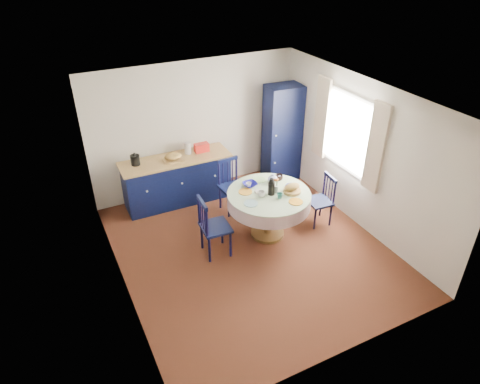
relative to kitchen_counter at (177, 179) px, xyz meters
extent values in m
plane|color=black|center=(0.55, -1.90, -0.46)|extent=(4.50, 4.50, 0.00)
plane|color=white|center=(0.55, -1.90, 2.04)|extent=(4.50, 4.50, 0.00)
cube|color=beige|center=(0.55, 0.35, 0.79)|extent=(4.00, 0.02, 2.50)
cube|color=beige|center=(-1.45, -1.90, 0.79)|extent=(0.02, 4.50, 2.50)
cube|color=beige|center=(2.55, -1.90, 0.79)|extent=(0.02, 4.50, 2.50)
plane|color=white|center=(2.54, -1.60, 1.04)|extent=(0.00, 1.20, 1.20)
cube|color=beige|center=(2.47, -2.30, 1.09)|extent=(0.05, 0.34, 1.45)
cube|color=beige|center=(2.47, -0.90, 1.09)|extent=(0.05, 0.34, 1.45)
cube|color=black|center=(0.00, 0.00, -0.03)|extent=(1.94, 0.61, 0.85)
cube|color=tan|center=(0.00, 0.00, 0.41)|extent=(2.00, 0.65, 0.04)
cube|color=#AD1C16|center=(0.54, 0.05, 0.51)|extent=(0.26, 0.14, 0.16)
cube|color=tan|center=(-0.06, -0.06, 0.44)|extent=(0.34, 0.25, 0.02)
ellipsoid|color=#A78741|center=(-0.06, -0.06, 0.52)|extent=(0.31, 0.20, 0.13)
cylinder|color=silver|center=(0.28, 0.08, 0.54)|extent=(0.12, 0.12, 0.22)
cube|color=black|center=(2.21, -0.05, 0.51)|extent=(0.71, 0.54, 1.93)
cylinder|color=white|center=(1.95, -0.30, 0.60)|extent=(0.04, 0.02, 0.04)
cylinder|color=white|center=(1.95, -0.30, 0.02)|extent=(0.04, 0.02, 0.04)
cylinder|color=brown|center=(0.98, -1.68, -0.43)|extent=(0.55, 0.55, 0.05)
cylinder|color=brown|center=(0.98, -1.68, -0.06)|extent=(0.12, 0.12, 0.74)
cylinder|color=brown|center=(0.98, -1.68, 0.33)|extent=(1.28, 1.28, 0.03)
cylinder|color=silver|center=(0.98, -1.68, 0.23)|extent=(1.34, 1.34, 0.22)
cylinder|color=white|center=(0.98, -1.68, 0.35)|extent=(1.34, 1.34, 0.01)
cylinder|color=#92BFC4|center=(0.58, -1.82, 0.36)|extent=(0.22, 0.22, 0.01)
cylinder|color=orange|center=(1.22, -2.09, 0.36)|extent=(0.22, 0.22, 0.01)
cylinder|color=navy|center=(1.41, -1.67, 0.36)|extent=(0.22, 0.22, 0.01)
cylinder|color=#9BC87D|center=(1.04, -1.24, 0.36)|extent=(0.22, 0.22, 0.01)
cylinder|color=orange|center=(0.66, -1.48, 0.36)|extent=(0.22, 0.22, 0.01)
cylinder|color=#A38741|center=(1.32, -1.82, 0.38)|extent=(0.28, 0.28, 0.05)
ellipsoid|color=#A78741|center=(1.32, -1.82, 0.46)|extent=(0.26, 0.16, 0.11)
cube|color=silver|center=(0.83, -1.59, 0.37)|extent=(0.10, 0.07, 0.04)
cylinder|color=black|center=(0.18, -1.91, -0.23)|extent=(0.04, 0.04, 0.46)
cylinder|color=black|center=(0.20, -1.55, -0.23)|extent=(0.04, 0.04, 0.46)
cylinder|color=black|center=(-0.16, -1.89, -0.23)|extent=(0.04, 0.04, 0.46)
cylinder|color=black|center=(-0.14, -1.53, -0.23)|extent=(0.04, 0.04, 0.46)
cube|color=black|center=(0.02, -1.72, 0.02)|extent=(0.46, 0.48, 0.04)
cylinder|color=black|center=(-0.19, -1.89, 0.28)|extent=(0.04, 0.04, 0.52)
cylinder|color=black|center=(-0.16, -1.53, 0.28)|extent=(0.04, 0.04, 0.52)
cube|color=black|center=(-0.17, -1.71, 0.52)|extent=(0.07, 0.41, 0.06)
cylinder|color=black|center=(-0.18, -1.80, 0.26)|extent=(0.02, 0.02, 0.43)
cylinder|color=black|center=(-0.17, -1.71, 0.26)|extent=(0.02, 0.02, 0.43)
cylinder|color=black|center=(-0.17, -1.61, 0.26)|extent=(0.02, 0.02, 0.43)
cylinder|color=black|center=(0.62, -0.91, -0.24)|extent=(0.04, 0.04, 0.45)
cylinder|color=black|center=(0.97, -0.90, -0.24)|extent=(0.04, 0.04, 0.45)
cylinder|color=black|center=(0.60, -0.58, -0.24)|extent=(0.04, 0.04, 0.45)
cylinder|color=black|center=(0.96, -0.56, -0.24)|extent=(0.04, 0.04, 0.45)
cube|color=black|center=(0.79, -0.74, 0.01)|extent=(0.45, 0.43, 0.04)
cylinder|color=black|center=(0.60, -0.56, 0.25)|extent=(0.04, 0.04, 0.50)
cylinder|color=black|center=(0.96, -0.54, 0.25)|extent=(0.04, 0.04, 0.50)
cube|color=black|center=(0.78, -0.55, 0.48)|extent=(0.39, 0.06, 0.06)
cylinder|color=black|center=(0.69, -0.56, 0.23)|extent=(0.02, 0.02, 0.41)
cylinder|color=black|center=(0.78, -0.55, 0.23)|extent=(0.02, 0.02, 0.41)
cylinder|color=black|center=(0.87, -0.55, 0.23)|extent=(0.02, 0.02, 0.41)
cylinder|color=black|center=(1.80, -1.59, -0.26)|extent=(0.03, 0.03, 0.41)
cylinder|color=black|center=(1.77, -1.91, -0.26)|extent=(0.03, 0.03, 0.41)
cylinder|color=black|center=(2.10, -1.61, -0.26)|extent=(0.03, 0.03, 0.41)
cylinder|color=black|center=(2.07, -1.93, -0.26)|extent=(0.03, 0.03, 0.41)
cube|color=black|center=(1.93, -1.76, -0.03)|extent=(0.41, 0.43, 0.04)
cylinder|color=black|center=(2.12, -1.61, 0.20)|extent=(0.03, 0.03, 0.46)
cylinder|color=black|center=(2.09, -1.94, 0.20)|extent=(0.03, 0.03, 0.46)
cube|color=black|center=(2.11, -1.78, 0.41)|extent=(0.07, 0.36, 0.06)
cylinder|color=black|center=(2.11, -1.69, 0.18)|extent=(0.02, 0.02, 0.38)
cylinder|color=black|center=(2.11, -1.78, 0.18)|extent=(0.02, 0.02, 0.38)
cylinder|color=black|center=(2.10, -1.86, 0.18)|extent=(0.02, 0.02, 0.38)
imported|color=silver|center=(0.82, -1.71, 0.40)|extent=(0.12, 0.12, 0.09)
imported|color=#347A72|center=(1.05, -1.89, 0.40)|extent=(0.10, 0.10, 0.09)
imported|color=black|center=(1.33, -1.39, 0.40)|extent=(0.13, 0.13, 0.10)
imported|color=silver|center=(0.77, -1.37, 0.39)|extent=(0.09, 0.09, 0.08)
imported|color=navy|center=(0.81, -1.34, 0.38)|extent=(0.23, 0.23, 0.06)
camera|label=1|loc=(-2.03, -6.65, 3.90)|focal=32.00mm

